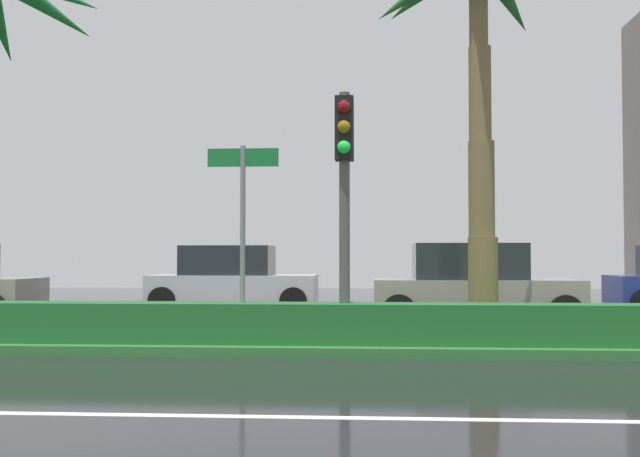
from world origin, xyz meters
TOP-DOWN VIEW (x-y plane):
  - ground_plane at (0.00, 9.00)m, footprint 90.00×42.00m
  - near_lane_divider_stripe at (0.00, 2.00)m, footprint 81.00×0.14m
  - median_strip at (0.00, 8.00)m, footprint 85.50×4.00m
  - median_hedge at (0.00, 6.60)m, footprint 76.50×0.70m
  - palm_tree_centre_left at (4.63, 8.28)m, footprint 3.93×3.84m
  - traffic_signal_median_right at (2.40, 6.63)m, footprint 0.28×0.43m
  - street_name_sign at (0.84, 6.83)m, footprint 1.10×0.08m
  - car_in_traffic_second at (-0.84, 15.14)m, footprint 4.30×2.02m
  - car_in_traffic_third at (4.96, 11.74)m, footprint 4.30×2.02m

SIDE VIEW (x-z plane):
  - ground_plane at x=0.00m, z-range -0.10..0.00m
  - near_lane_divider_stripe at x=0.00m, z-range 0.00..0.01m
  - median_strip at x=0.00m, z-range 0.00..0.15m
  - median_hedge at x=0.00m, z-range 0.15..0.75m
  - car_in_traffic_second at x=-0.84m, z-range -0.03..1.69m
  - car_in_traffic_third at x=4.96m, z-range -0.03..1.69m
  - street_name_sign at x=0.84m, z-range 0.58..3.58m
  - traffic_signal_median_right at x=2.40m, z-range 0.86..4.63m
  - palm_tree_centre_left at x=4.63m, z-range 2.23..9.25m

